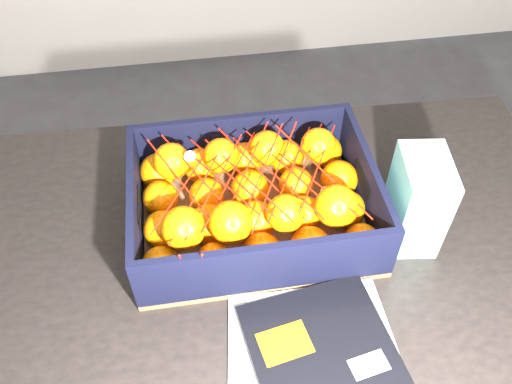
{
  "coord_description": "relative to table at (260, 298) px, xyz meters",
  "views": [
    {
      "loc": [
        -0.01,
        -0.51,
        1.5
      ],
      "look_at": [
        0.08,
        0.07,
        0.86
      ],
      "focal_mm": 37.24,
      "sensor_mm": 36.0,
      "label": 1
    }
  ],
  "objects": [
    {
      "name": "magazine_stack",
      "position": [
        0.06,
        -0.2,
        0.11
      ],
      "size": [
        0.29,
        0.31,
        0.02
      ],
      "color": "beige",
      "rests_on": "table"
    },
    {
      "name": "clementine_heap",
      "position": [
        0.0,
        0.1,
        0.16
      ],
      "size": [
        0.4,
        0.29,
        0.12
      ],
      "color": "orange",
      "rests_on": "produce_crate"
    },
    {
      "name": "table",
      "position": [
        0.0,
        0.0,
        0.0
      ],
      "size": [
        1.23,
        0.84,
        0.75
      ],
      "color": "black",
      "rests_on": "ground"
    },
    {
      "name": "retail_carton",
      "position": [
        0.27,
        0.03,
        0.19
      ],
      "size": [
        0.09,
        0.12,
        0.17
      ],
      "primitive_type": "cube",
      "rotation": [
        0.0,
        0.0,
        -0.14
      ],
      "color": "silver",
      "rests_on": "table"
    },
    {
      "name": "produce_crate",
      "position": [
        0.0,
        0.1,
        0.14
      ],
      "size": [
        0.42,
        0.31,
        0.12
      ],
      "color": "#8A5C3F",
      "rests_on": "table"
    },
    {
      "name": "mesh_net",
      "position": [
        -0.0,
        0.1,
        0.21
      ],
      "size": [
        0.34,
        0.28,
        0.09
      ],
      "color": "red",
      "rests_on": "clementine_heap"
    }
  ]
}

